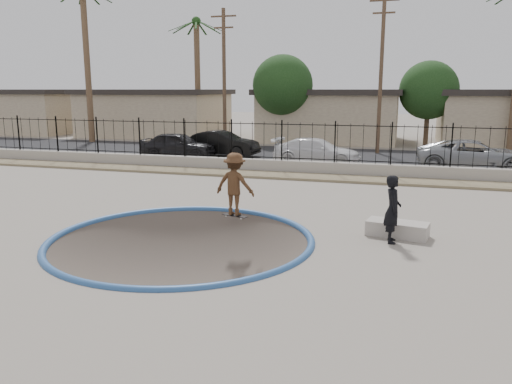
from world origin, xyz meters
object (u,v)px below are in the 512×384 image
object	(u,v)px
concrete_ledge	(397,229)
car_a	(178,145)
videographer	(393,209)
skater	(235,187)
car_c	(317,151)
skateboard	(235,216)
car_b	(221,144)
car_d	(474,155)

from	to	relation	value
concrete_ledge	car_a	size ratio (longest dim) A/B	0.37
videographer	car_a	world-z (taller)	videographer
skater	car_a	world-z (taller)	skater
concrete_ledge	car_c	xyz separation A→B (m)	(-4.30, 12.44, 0.51)
skater	car_a	size ratio (longest dim) A/B	0.44
skateboard	car_b	world-z (taller)	car_b
videographer	car_d	size ratio (longest dim) A/B	0.33
skater	car_c	size ratio (longest dim) A/B	0.42
skateboard	car_d	size ratio (longest dim) A/B	0.16
car_b	car_d	xyz separation A→B (m)	(13.60, -1.60, 0.00)
concrete_ledge	car_b	distance (m)	17.38
skateboard	concrete_ledge	world-z (taller)	concrete_ledge
car_a	skateboard	bearing A→B (deg)	-149.27
car_c	skateboard	bearing A→B (deg)	-179.36
car_b	car_c	bearing A→B (deg)	-101.12
concrete_ledge	car_c	bearing A→B (deg)	109.07
videographer	car_d	xyz separation A→B (m)	(3.51, 13.05, -0.11)
skateboard	car_a	size ratio (longest dim) A/B	0.20
skateboard	videographer	distance (m)	4.94
car_b	car_c	world-z (taller)	car_b
car_c	car_d	bearing A→B (deg)	-86.67
car_d	car_b	bearing A→B (deg)	83.31
skater	videographer	world-z (taller)	skater
skater	car_c	distance (m)	11.82
skater	car_b	bearing A→B (deg)	-62.06
videographer	car_c	size ratio (longest dim) A/B	0.38
concrete_ledge	car_a	distance (m)	17.66
videographer	car_a	xyz separation A→B (m)	(-12.21, 13.23, -0.11)
concrete_ledge	car_a	xyz separation A→B (m)	(-12.35, 12.61, 0.57)
concrete_ledge	car_c	distance (m)	13.17
concrete_ledge	car_d	distance (m)	12.90
skater	videographer	bearing A→B (deg)	171.17
skateboard	concrete_ledge	xyz separation A→B (m)	(4.85, -0.64, 0.14)
car_d	concrete_ledge	bearing A→B (deg)	164.89
skater	car_b	distance (m)	14.44
concrete_ledge	car_d	bearing A→B (deg)	74.87
car_a	car_c	distance (m)	8.05
car_b	car_d	bearing A→B (deg)	-92.75
skateboard	concrete_ledge	bearing A→B (deg)	9.08
car_a	car_b	size ratio (longest dim) A/B	0.97
skateboard	car_c	distance (m)	11.83
car_c	car_d	distance (m)	7.66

